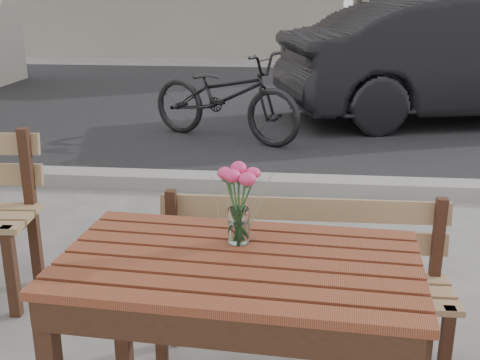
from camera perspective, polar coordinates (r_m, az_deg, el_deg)
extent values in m
cube|color=black|center=(8.99, 5.06, 7.28)|extent=(30.00, 8.00, 0.00)
cube|color=gray|center=(5.10, 4.19, -0.39)|extent=(30.00, 0.25, 0.12)
cube|color=#5B2518|center=(2.09, -0.11, -7.83)|extent=(1.29, 0.81, 0.03)
cube|color=black|center=(2.68, -11.22, -11.29)|extent=(0.07, 0.07, 0.74)
cube|color=black|center=(2.53, 14.35, -13.37)|extent=(0.07, 0.07, 0.74)
cube|color=#94744C|center=(2.66, 5.86, -10.18)|extent=(1.31, 0.37, 0.03)
cube|color=#94744C|center=(2.74, 5.97, -4.23)|extent=(1.30, 0.05, 0.35)
cube|color=black|center=(2.68, -7.49, -14.88)|extent=(0.05, 0.05, 0.43)
cube|color=black|center=(2.71, 18.89, -15.44)|extent=(0.05, 0.05, 0.43)
cube|color=black|center=(2.85, -6.36, -8.60)|extent=(0.05, 0.05, 0.79)
cube|color=black|center=(2.87, 17.91, -9.17)|extent=(0.05, 0.05, 0.79)
cylinder|color=white|center=(2.19, -0.14, -4.35)|extent=(0.08, 0.08, 0.13)
cylinder|color=#2D602E|center=(2.16, -0.14, -2.75)|extent=(0.05, 0.05, 0.26)
cube|color=black|center=(3.34, -20.90, -8.25)|extent=(0.06, 0.06, 0.50)
cube|color=black|center=(3.56, -19.21, -2.71)|extent=(0.06, 0.06, 0.93)
imported|color=black|center=(8.26, 20.57, 10.62)|extent=(4.89, 2.74, 1.52)
imported|color=black|center=(6.72, -1.43, 7.98)|extent=(1.99, 1.41, 0.99)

